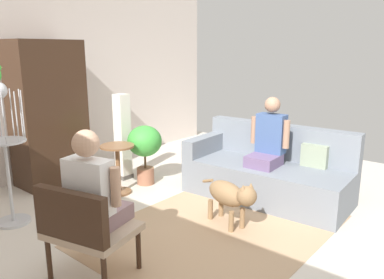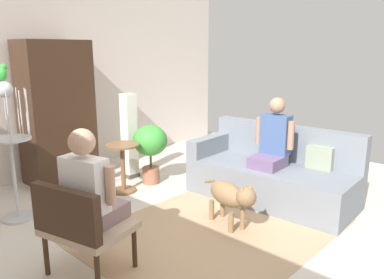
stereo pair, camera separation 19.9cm
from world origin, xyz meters
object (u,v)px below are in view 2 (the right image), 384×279
(round_end_table, at_px, (123,164))
(parrot, at_px, (2,73))
(couch, at_px, (271,174))
(bird_cage_stand, at_px, (11,145))
(person_on_armchair, at_px, (89,186))
(potted_plant, at_px, (150,145))
(armoire_cabinet, at_px, (57,112))
(column_lamp, at_px, (129,137))
(armchair, at_px, (79,223))
(person_on_couch, at_px, (273,140))
(dog, at_px, (231,196))

(round_end_table, bearing_deg, parrot, 171.70)
(couch, relative_size, bird_cage_stand, 1.35)
(person_on_armchair, xyz_separation_m, bird_cage_stand, (-0.02, 1.51, 0.10))
(potted_plant, bearing_deg, couch, -66.14)
(round_end_table, relative_size, potted_plant, 0.78)
(parrot, relative_size, armoire_cabinet, 0.09)
(person_on_armchair, bearing_deg, column_lamp, 44.52)
(parrot, bearing_deg, armchair, -94.46)
(column_lamp, distance_m, armoire_cabinet, 1.07)
(person_on_couch, relative_size, potted_plant, 1.00)
(couch, relative_size, column_lamp, 1.67)
(potted_plant, bearing_deg, round_end_table, 178.85)
(person_on_couch, height_order, bird_cage_stand, bird_cage_stand)
(person_on_armchair, relative_size, potted_plant, 0.99)
(armchair, relative_size, round_end_table, 1.27)
(bird_cage_stand, bearing_deg, armchair, -94.41)
(couch, xyz_separation_m, column_lamp, (-0.72, 1.97, 0.30))
(armoire_cabinet, bearing_deg, dog, -80.51)
(person_on_couch, distance_m, potted_plant, 1.72)
(round_end_table, bearing_deg, potted_plant, -1.15)
(parrot, bearing_deg, person_on_couch, -36.10)
(round_end_table, height_order, potted_plant, potted_plant)
(potted_plant, relative_size, column_lamp, 0.67)
(parrot, bearing_deg, dog, -51.92)
(parrot, bearing_deg, column_lamp, 7.17)
(couch, distance_m, column_lamp, 2.12)
(potted_plant, bearing_deg, dog, -101.35)
(couch, xyz_separation_m, person_on_couch, (-0.05, -0.03, 0.47))
(couch, distance_m, bird_cage_stand, 3.10)
(bird_cage_stand, relative_size, column_lamp, 1.24)
(dog, relative_size, column_lamp, 0.67)
(couch, relative_size, person_on_armchair, 2.51)
(dog, xyz_separation_m, bird_cage_stand, (-1.47, 1.88, 0.50))
(dog, distance_m, bird_cage_stand, 2.44)
(armchair, xyz_separation_m, round_end_table, (1.45, 1.35, -0.11))
(potted_plant, bearing_deg, column_lamp, 94.66)
(person_on_armchair, bearing_deg, armoire_cabinet, 67.23)
(parrot, height_order, column_lamp, parrot)
(round_end_table, xyz_separation_m, potted_plant, (0.48, -0.01, 0.18))
(armoire_cabinet, bearing_deg, person_on_armchair, -112.77)
(person_on_couch, relative_size, parrot, 4.81)
(potted_plant, bearing_deg, bird_cage_stand, 173.57)
(couch, height_order, armoire_cabinet, armoire_cabinet)
(parrot, xyz_separation_m, armoire_cabinet, (1.01, 0.87, -0.64))
(armchair, xyz_separation_m, person_on_couch, (2.57, -0.25, 0.29))
(armchair, bearing_deg, dog, -12.05)
(potted_plant, bearing_deg, person_on_armchair, -144.01)
(armchair, xyz_separation_m, armoire_cabinet, (1.13, 2.41, 0.50))
(bird_cage_stand, xyz_separation_m, column_lamp, (1.78, 0.22, -0.24))
(round_end_table, bearing_deg, person_on_armchair, -135.10)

